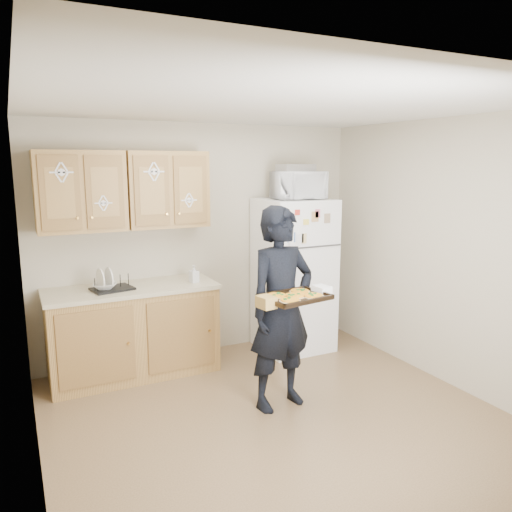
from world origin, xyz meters
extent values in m
plane|color=brown|center=(0.00, 0.00, 0.00)|extent=(3.60, 3.60, 0.00)
plane|color=silver|center=(0.00, 0.00, 2.50)|extent=(3.60, 3.60, 0.00)
cube|color=#B3A991|center=(0.00, 1.80, 1.25)|extent=(3.60, 0.04, 2.50)
cube|color=#B3A991|center=(0.00, -1.80, 1.25)|extent=(3.60, 0.04, 2.50)
cube|color=#B3A991|center=(-1.80, 0.00, 1.25)|extent=(0.04, 3.60, 2.50)
cube|color=#B3A991|center=(1.80, 0.00, 1.25)|extent=(0.04, 3.60, 2.50)
cube|color=white|center=(0.95, 1.43, 0.85)|extent=(0.75, 0.70, 1.70)
cube|color=brown|center=(-0.85, 1.48, 0.43)|extent=(1.60, 0.60, 0.86)
cube|color=tan|center=(-0.85, 1.48, 0.88)|extent=(1.64, 0.64, 0.04)
cube|color=brown|center=(-1.25, 1.61, 1.83)|extent=(0.80, 0.33, 0.75)
cube|color=brown|center=(-0.43, 1.61, 1.83)|extent=(0.80, 0.33, 0.75)
cube|color=gold|center=(1.47, 1.67, 0.16)|extent=(0.20, 0.07, 0.32)
imported|color=black|center=(0.14, 0.28, 0.87)|extent=(0.69, 0.51, 1.74)
cube|color=black|center=(0.10, -0.02, 1.05)|extent=(0.55, 0.44, 0.04)
cylinder|color=gold|center=(0.00, -0.12, 1.06)|extent=(0.17, 0.17, 0.02)
cylinder|color=gold|center=(0.23, -0.09, 1.06)|extent=(0.17, 0.17, 0.02)
cylinder|color=gold|center=(-0.03, 0.04, 1.06)|extent=(0.17, 0.17, 0.02)
cylinder|color=gold|center=(0.20, 0.08, 1.06)|extent=(0.17, 0.17, 0.02)
cylinder|color=gold|center=(0.10, -0.02, 1.06)|extent=(0.17, 0.17, 0.02)
imported|color=white|center=(0.96, 1.38, 1.85)|extent=(0.58, 0.43, 0.30)
cube|color=#B6B8BE|center=(0.94, 1.41, 2.04)|extent=(0.37, 0.26, 0.08)
cube|color=black|center=(-1.04, 1.45, 0.97)|extent=(0.41, 0.34, 0.15)
imported|color=silver|center=(-1.10, 1.45, 0.95)|extent=(0.27, 0.27, 0.05)
imported|color=white|center=(-0.24, 1.39, 0.99)|extent=(0.10, 0.10, 0.17)
camera|label=1|loc=(-1.85, -3.28, 2.08)|focal=35.00mm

